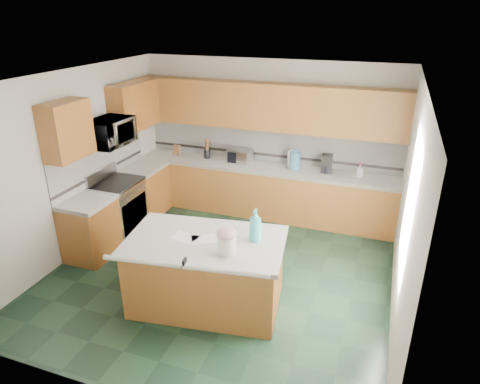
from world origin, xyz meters
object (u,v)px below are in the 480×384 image
at_px(island_base, 206,274).
at_px(knife_block, 177,150).
at_px(treat_jar, 227,245).
at_px(coffee_maker, 327,163).
at_px(island_top, 205,242).
at_px(soap_bottle_island, 255,225).
at_px(toaster_oven, 240,156).

distance_m(island_base, knife_block, 3.35).
xyz_separation_m(treat_jar, knife_block, (-2.16, 2.95, -0.01)).
distance_m(treat_jar, knife_block, 3.66).
distance_m(treat_jar, coffee_maker, 3.05).
relative_size(island_top, knife_block, 9.87).
bearing_deg(treat_jar, soap_bottle_island, 54.46).
relative_size(knife_block, coffee_maker, 0.63).
xyz_separation_m(island_top, toaster_oven, (-0.55, 2.76, 0.15)).
distance_m(island_top, coffee_maker, 2.97).
relative_size(island_base, coffee_maker, 5.85).
relative_size(island_base, soap_bottle_island, 4.41).
height_order(island_base, toaster_oven, toaster_oven).
xyz_separation_m(knife_block, coffee_maker, (2.80, 0.03, 0.06)).
height_order(treat_jar, coffee_maker, coffee_maker).
distance_m(treat_jar, soap_bottle_island, 0.45).
xyz_separation_m(island_base, toaster_oven, (-0.55, 2.76, 0.61)).
relative_size(island_base, island_top, 0.95).
relative_size(island_base, toaster_oven, 4.36).
height_order(knife_block, toaster_oven, toaster_oven).
bearing_deg(treat_jar, knife_block, 119.95).
bearing_deg(toaster_oven, treat_jar, -65.76).
distance_m(island_base, treat_jar, 0.72).
relative_size(island_top, coffee_maker, 6.17).
height_order(treat_jar, toaster_oven, toaster_oven).
bearing_deg(soap_bottle_island, knife_block, 132.78).
xyz_separation_m(soap_bottle_island, toaster_oven, (-1.11, 2.57, -0.08)).
xyz_separation_m(island_base, island_top, (0.00, 0.00, 0.46)).
height_order(knife_block, coffee_maker, coffee_maker).
bearing_deg(island_top, soap_bottle_island, 10.19).
xyz_separation_m(island_top, soap_bottle_island, (0.57, 0.19, 0.23)).
bearing_deg(coffee_maker, knife_block, 173.88).
xyz_separation_m(soap_bottle_island, knife_block, (-2.37, 2.57, -0.11)).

